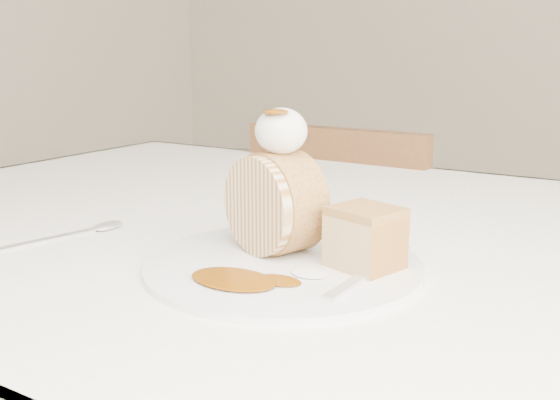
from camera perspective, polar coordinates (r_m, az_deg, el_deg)
The scene contains 10 objects.
table at distance 0.79m, azimuth 4.70°, elevation -8.75°, with size 1.40×0.90×0.75m.
chair_far at distance 1.39m, azimuth 6.66°, elevation -7.46°, with size 0.39×0.39×0.81m.
plate at distance 0.61m, azimuth 0.32°, elevation -5.92°, with size 0.27×0.27×0.01m, color white.
roulade_slice at distance 0.63m, azimuth -0.52°, elevation -0.30°, with size 0.10×0.10×0.06m, color beige.
cake_chunk at distance 0.59m, azimuth 7.79°, elevation -3.78°, with size 0.06×0.06×0.05m, color #B48A44.
whipped_cream at distance 0.62m, azimuth 0.10°, elevation 6.32°, with size 0.05×0.05×0.05m, color white.
caramel_drizzle at distance 0.60m, azimuth -0.39°, elevation 8.61°, with size 0.03×0.02×0.01m, color #6A3504.
caramel_pool at distance 0.56m, azimuth -4.28°, elevation -7.20°, with size 0.08×0.05×0.00m, color #6A3504, non-canonical shape.
fork at distance 0.57m, azimuth 7.28°, elevation -7.12°, with size 0.02×0.16×0.00m, color silver.
spoon at distance 0.74m, azimuth -20.89°, elevation -3.52°, with size 0.02×0.15×0.00m, color silver.
Camera 1 is at (0.32, -0.45, 0.96)m, focal length 40.00 mm.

